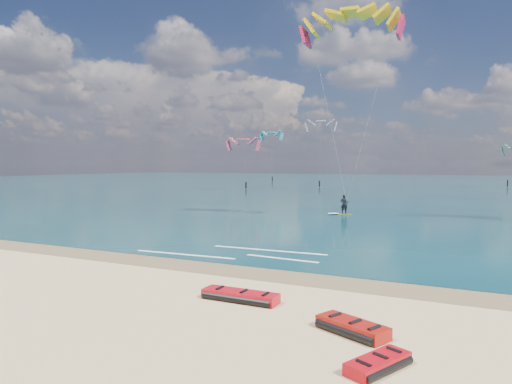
% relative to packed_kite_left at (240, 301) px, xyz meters
% --- Properties ---
extents(ground, '(320.00, 320.00, 0.00)m').
position_rel_packed_kite_left_xyz_m(ground, '(-4.71, 41.04, 0.00)').
color(ground, tan).
rests_on(ground, ground).
extents(wet_sand_strip, '(320.00, 2.40, 0.01)m').
position_rel_packed_kite_left_xyz_m(wet_sand_strip, '(-4.71, 4.04, 0.00)').
color(wet_sand_strip, brown).
rests_on(wet_sand_strip, ground).
extents(sea, '(320.00, 200.00, 0.04)m').
position_rel_packed_kite_left_xyz_m(sea, '(-4.71, 105.04, 0.02)').
color(sea, '#0A313B').
rests_on(sea, ground).
extents(packed_kite_left, '(3.09, 1.16, 0.41)m').
position_rel_packed_kite_left_xyz_m(packed_kite_left, '(0.00, 0.00, 0.00)').
color(packed_kite_left, red).
rests_on(packed_kite_left, ground).
extents(packed_kite_mid, '(2.67, 2.08, 0.44)m').
position_rel_packed_kite_left_xyz_m(packed_kite_mid, '(4.46, -1.45, 0.00)').
color(packed_kite_mid, '#A4120B').
rests_on(packed_kite_mid, ground).
extents(packed_kite_right, '(1.77, 2.26, 0.36)m').
position_rel_packed_kite_left_xyz_m(packed_kite_right, '(5.58, -3.51, 0.00)').
color(packed_kite_right, '#BE0811').
rests_on(packed_kite_right, ground).
extents(kitesurfer_main, '(9.26, 7.27, 19.38)m').
position_rel_packed_kite_left_xyz_m(kitesurfer_main, '(-2.82, 26.47, 10.15)').
color(kitesurfer_main, gold).
rests_on(kitesurfer_main, sea).
extents(shoreline_foam, '(10.30, 3.63, 0.01)m').
position_rel_packed_kite_left_xyz_m(shoreline_foam, '(-3.85, 7.60, 0.04)').
color(shoreline_foam, white).
rests_on(shoreline_foam, ground).
extents(distant_kites, '(76.18, 39.01, 13.64)m').
position_rel_packed_kite_left_xyz_m(distant_kites, '(-12.69, 81.50, 5.80)').
color(distant_kites, '#E14260').
rests_on(distant_kites, ground).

